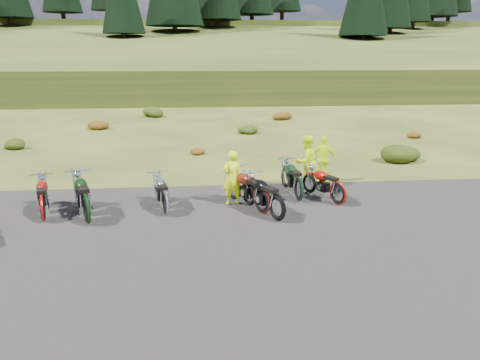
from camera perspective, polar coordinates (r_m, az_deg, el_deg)
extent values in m
plane|color=#2D3C14|center=(12.45, -3.43, -5.91)|extent=(300.00, 300.00, 0.00)
cube|color=black|center=(10.61, -3.05, -9.84)|extent=(20.00, 12.00, 0.04)
cube|color=#2C4015|center=(121.67, -5.29, 13.30)|extent=(300.00, 90.00, 9.17)
cylinder|color=black|center=(79.30, -26.13, 16.70)|extent=(0.70, 0.70, 2.20)
cylinder|color=black|center=(83.34, -20.70, 17.95)|extent=(0.70, 0.70, 2.20)
cylinder|color=black|center=(88.01, -15.74, 18.69)|extent=(0.70, 0.70, 2.20)
cylinder|color=black|center=(62.21, -13.87, 16.12)|extent=(0.70, 0.70, 2.20)
cylinder|color=black|center=(67.68, -7.92, 17.34)|extent=(0.70, 0.70, 2.20)
cylinder|color=black|center=(73.75, -2.85, 18.23)|extent=(0.70, 0.70, 2.20)
cylinder|color=black|center=(80.27, 1.46, 18.87)|extent=(0.70, 0.70, 2.20)
cylinder|color=black|center=(87.14, 5.13, 19.21)|extent=(0.70, 0.70, 2.20)
cylinder|color=black|center=(64.24, 14.66, 15.86)|extent=(0.70, 0.70, 2.20)
cylinder|color=black|center=(72.01, 17.76, 16.50)|extent=(0.70, 0.70, 2.20)
cylinder|color=black|center=(79.95, 20.26, 16.99)|extent=(0.70, 0.70, 2.20)
cylinder|color=black|center=(88.00, 22.32, 17.36)|extent=(0.70, 0.70, 2.20)
cylinder|color=black|center=(96.14, 24.04, 17.65)|extent=(0.70, 0.70, 2.20)
ellipsoid|color=#1F340D|center=(24.87, -25.93, 4.13)|extent=(1.03, 1.03, 0.61)
ellipsoid|color=maroon|center=(29.09, -17.00, 6.61)|extent=(1.30, 1.30, 0.77)
ellipsoid|color=#1F340D|center=(33.87, -10.41, 8.33)|extent=(1.56, 1.56, 0.92)
ellipsoid|color=maroon|center=(21.23, -5.39, 3.71)|extent=(0.77, 0.77, 0.45)
ellipsoid|color=#1F340D|center=(26.58, 0.88, 6.33)|extent=(1.03, 1.03, 0.61)
ellipsoid|color=maroon|center=(32.18, 5.05, 8.02)|extent=(1.30, 1.30, 0.77)
ellipsoid|color=#1F340D|center=(20.99, 19.13, 3.43)|extent=(1.56, 1.56, 0.92)
ellipsoid|color=maroon|center=(26.96, 20.19, 5.35)|extent=(0.77, 0.77, 0.45)
imported|color=#D5F30C|center=(14.04, -0.97, 0.16)|extent=(0.69, 0.54, 1.65)
imported|color=#D5F30C|center=(15.92, 8.03, 2.12)|extent=(1.09, 1.02, 1.79)
imported|color=#D5F30C|center=(16.76, 10.14, 2.45)|extent=(1.04, 0.65, 1.65)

